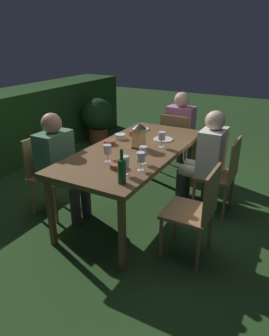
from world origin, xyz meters
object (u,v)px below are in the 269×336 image
Objects in this scene: bowl_salad at (110,142)px; chair_side_left_a at (196,209)px; chair_head_far at (176,141)px; wine_glass_e at (125,162)px; person_in_cream at (206,156)px; chair_side_left_b at (222,172)px; wine_glass_b at (107,150)px; bowl_bread at (118,165)px; chair_side_right_a at (48,171)px; bowl_dip at (120,136)px; green_bottle_on_table at (122,171)px; plate_a at (141,129)px; wine_glass_a at (162,137)px; lantern_centerpiece at (139,134)px; person_in_pink at (182,127)px; bowl_olives at (135,133)px; dining_table at (135,153)px; person_in_green at (60,162)px; potted_plant_by_hedge at (98,118)px; plate_b at (163,139)px; wine_glass_d at (141,158)px; wine_glass_c at (143,152)px.

chair_side_left_a is at bearing -110.52° from bowl_salad.
wine_glass_e is at bearing -172.40° from chair_head_far.
chair_side_left_b is at bearing -90.00° from person_in_cream.
bowl_bread is (-0.08, -0.16, -0.09)m from wine_glass_b.
chair_head_far is 6.69× the size of bowl_salad.
wine_glass_b is 1.00× the size of wine_glass_e.
chair_side_right_a is 0.90m from bowl_dip.
plate_a is (1.46, 0.58, -0.10)m from green_bottle_on_table.
chair_side_right_a is 5.15× the size of wine_glass_a.
lantern_centerpiece is at bearing 116.62° from chair_side_left_b.
chair_side_left_a is 0.89m from chair_side_left_b.
wine_glass_e reaches higher than bowl_dip.
wine_glass_a is at bearing -57.15° from lantern_centerpiece.
person_in_pink is 1.32× the size of chair_side_right_a.
person_in_pink reaches higher than chair_head_far.
chair_side_left_a is 5.60× the size of bowl_bread.
chair_side_right_a is 1.18m from wine_glass_e.
chair_head_far is 5.54× the size of bowl_olives.
green_bottle_on_table is (-0.79, -0.31, 0.16)m from dining_table.
person_in_green reaches higher than wine_glass_e.
person_in_green is at bearing 153.53° from bowl_olives.
wine_glass_a reaches higher than bowl_olives.
potted_plant_by_hedge is at bearing 38.32° from bowl_salad.
potted_plant_by_hedge is at bearing 53.44° from plate_b.
chair_side_right_a is 1.31m from wine_glass_a.
chair_side_left_b is 1.21m from bowl_dip.
person_in_pink is at bearing 10.60° from wine_glass_a.
lantern_centerpiece is 0.36m from bowl_salad.
lantern_centerpiece is (0.04, -0.03, 0.20)m from dining_table.
wine_glass_d is 1.30× the size of bowl_salad.
chair_side_right_a is (0.00, 1.69, 0.00)m from chair_side_left_a.
person_in_green is 8.83× the size of bowl_salad.
bowl_bread is at bearing 143.73° from chair_side_left_b.
wine_glass_b reaches higher than dining_table.
potted_plant_by_hedge is at bearing 43.22° from wine_glass_c.
wine_glass_e is (-0.64, -0.25, 0.17)m from dining_table.
chair_side_left_b is at bearing 0.00° from chair_side_left_a.
chair_side_left_a is at bearing -129.27° from bowl_olives.
green_bottle_on_table is (-0.34, -0.96, 0.23)m from person_in_green.
wine_glass_d reaches higher than bowl_bread.
person_in_pink is 1.81m from wine_glass_c.
bowl_bread reaches higher than plate_a.
bowl_olives reaches higher than plate_a.
green_bottle_on_table is 0.45m from wine_glass_c.
plate_a is (1.11, 1.11, 0.28)m from chair_side_left_a.
chair_side_left_a is 1.60m from plate_a.
chair_side_left_b is 1.30m from wine_glass_e.
chair_side_right_a is 1.91m from chair_side_left_b.
chair_side_right_a is at bearing 144.14° from bowl_olives.
wine_glass_d is 1.00× the size of wine_glass_e.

